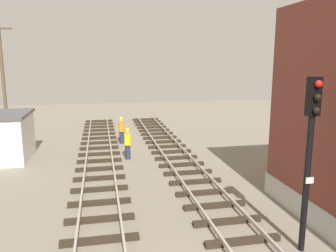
{
  "coord_description": "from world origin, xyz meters",
  "views": [
    {
      "loc": [
        -2.77,
        -6.34,
        5.68
      ],
      "look_at": [
        0.82,
        11.31,
        2.19
      ],
      "focal_mm": 35.86,
      "sensor_mm": 36.0,
      "label": 1
    }
  ],
  "objects_px": {
    "utility_pole_far": "(3,79)",
    "signal_mast": "(310,145)",
    "control_hut": "(3,136)",
    "track_worker_foreground": "(121,130)",
    "track_worker_distant": "(128,144)"
  },
  "relations": [
    {
      "from": "control_hut",
      "to": "track_worker_distant",
      "type": "relative_size",
      "value": 2.03
    },
    {
      "from": "track_worker_distant",
      "to": "control_hut",
      "type": "bearing_deg",
      "value": 169.44
    },
    {
      "from": "signal_mast",
      "to": "utility_pole_far",
      "type": "bearing_deg",
      "value": 124.76
    },
    {
      "from": "track_worker_foreground",
      "to": "control_hut",
      "type": "bearing_deg",
      "value": -159.42
    },
    {
      "from": "signal_mast",
      "to": "control_hut",
      "type": "distance_m",
      "value": 16.8
    },
    {
      "from": "track_worker_distant",
      "to": "utility_pole_far",
      "type": "bearing_deg",
      "value": 137.88
    },
    {
      "from": "track_worker_foreground",
      "to": "utility_pole_far",
      "type": "bearing_deg",
      "value": 156.17
    },
    {
      "from": "control_hut",
      "to": "track_worker_foreground",
      "type": "distance_m",
      "value": 7.46
    },
    {
      "from": "utility_pole_far",
      "to": "signal_mast",
      "type": "bearing_deg",
      "value": -55.24
    },
    {
      "from": "signal_mast",
      "to": "utility_pole_far",
      "type": "distance_m",
      "value": 22.46
    },
    {
      "from": "control_hut",
      "to": "utility_pole_far",
      "type": "height_order",
      "value": "utility_pole_far"
    },
    {
      "from": "control_hut",
      "to": "utility_pole_far",
      "type": "relative_size",
      "value": 0.45
    },
    {
      "from": "signal_mast",
      "to": "utility_pole_far",
      "type": "xyz_separation_m",
      "value": [
        -12.79,
        18.43,
        1.08
      ]
    },
    {
      "from": "track_worker_foreground",
      "to": "track_worker_distant",
      "type": "height_order",
      "value": "same"
    },
    {
      "from": "signal_mast",
      "to": "control_hut",
      "type": "bearing_deg",
      "value": 133.32
    }
  ]
}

